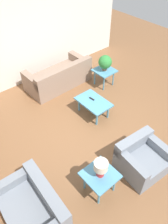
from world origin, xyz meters
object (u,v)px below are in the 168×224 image
(armchair, at_px, (142,159))
(side_table_lamp, at_px, (100,177))
(coffee_table, at_px, (93,103))
(potted_plant, at_px, (105,62))
(side_table_plant, at_px, (104,72))
(loveseat, at_px, (34,209))
(sofa, at_px, (59,77))
(table_lamp, at_px, (101,167))

(armchair, height_order, side_table_lamp, armchair)
(coffee_table, height_order, potted_plant, potted_plant)
(armchair, height_order, side_table_plant, armchair)
(loveseat, bearing_deg, armchair, 78.73)
(loveseat, height_order, side_table_plant, loveseat)
(sofa, distance_m, armchair, 3.57)
(table_lamp, bearing_deg, loveseat, 73.22)
(armchair, distance_m, loveseat, 2.31)
(side_table_plant, relative_size, side_table_lamp, 1.00)
(coffee_table, bearing_deg, sofa, -3.17)
(coffee_table, relative_size, potted_plant, 1.91)
(sofa, relative_size, side_table_plant, 3.37)
(table_lamp, bearing_deg, sofa, -23.64)
(armchair, height_order, potted_plant, potted_plant)
(coffee_table, bearing_deg, side_table_lamp, 140.86)
(armchair, xyz_separation_m, side_table_plant, (2.67, -1.52, 0.17))
(coffee_table, bearing_deg, loveseat, 116.94)
(sofa, xyz_separation_m, loveseat, (-2.98, 2.69, -0.02))
(side_table_plant, bearing_deg, table_lamp, 134.32)
(armchair, distance_m, table_lamp, 1.14)
(coffee_table, height_order, table_lamp, table_lamp)
(sofa, height_order, table_lamp, table_lamp)
(armchair, relative_size, loveseat, 0.75)
(armchair, relative_size, side_table_lamp, 1.69)
(side_table_lamp, relative_size, potted_plant, 1.25)
(loveseat, distance_m, potted_plant, 4.34)
(side_table_plant, height_order, table_lamp, table_lamp)
(armchair, bearing_deg, side_table_plant, 65.88)
(sofa, bearing_deg, side_table_plant, 139.50)
(side_table_lamp, xyz_separation_m, potted_plant, (2.47, -2.53, 0.34))
(armchair, bearing_deg, coffee_table, 84.76)
(sofa, relative_size, potted_plant, 4.22)
(sofa, relative_size, armchair, 2.00)
(potted_plant, height_order, table_lamp, potted_plant)
(sofa, height_order, potted_plant, potted_plant)
(coffee_table, bearing_deg, side_table_plant, -55.85)
(coffee_table, bearing_deg, potted_plant, -55.85)
(coffee_table, bearing_deg, table_lamp, 140.86)
(armchair, xyz_separation_m, loveseat, (0.57, 2.24, -0.01))
(side_table_plant, height_order, side_table_lamp, same)
(loveseat, relative_size, coffee_table, 1.47)
(sofa, distance_m, side_table_lamp, 3.66)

